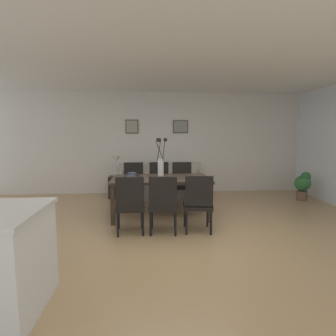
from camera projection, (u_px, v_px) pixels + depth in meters
The scene contains 21 objects.
ground_plane at pixel (178, 236), 4.24m from camera, with size 9.00×9.00×0.00m, color tan.
back_wall_panel at pixel (164, 143), 7.29m from camera, with size 9.00×0.10×2.60m, color silver.
ceiling_panel at pixel (176, 63), 4.30m from camera, with size 9.00×7.20×0.08m, color white.
dining_table at pixel (161, 182), 5.18m from camera, with size 1.80×0.99×0.74m.
dining_chair_near_left at pixel (130, 202), 4.29m from camera, with size 0.46×0.46×0.92m.
dining_chair_near_right at pixel (134, 182), 6.05m from camera, with size 0.46×0.46×0.92m.
dining_chair_far_left at pixel (163, 202), 4.31m from camera, with size 0.47×0.47×0.92m.
dining_chair_far_right at pixel (160, 181), 6.12m from camera, with size 0.47×0.47×0.92m.
dining_chair_mid_left at pixel (198, 201), 4.36m from camera, with size 0.47×0.47×0.92m.
dining_chair_mid_right at pixel (182, 181), 6.11m from camera, with size 0.46×0.46×0.92m.
centerpiece_vase at pixel (161, 163), 5.14m from camera, with size 0.21×0.23×0.73m.
placemat_near_left at pixel (131, 180), 4.91m from camera, with size 0.32×0.32×0.01m, color black.
bowl_near_left at pixel (131, 178), 4.91m from camera, with size 0.17×0.17×0.07m.
placemat_near_right at pixel (132, 176), 5.35m from camera, with size 0.32×0.32×0.01m, color black.
bowl_near_right at pixel (132, 174), 5.35m from camera, with size 0.17×0.17×0.07m.
sofa at pixel (161, 185), 6.87m from camera, with size 2.07×0.84×0.80m.
side_table at pixel (117, 187), 6.77m from camera, with size 0.36×0.36×0.52m, color black.
table_lamp at pixel (116, 161), 6.69m from camera, with size 0.22×0.22×0.51m.
framed_picture_left at pixel (132, 127), 7.11m from camera, with size 0.33×0.03×0.35m.
framed_picture_center at pixel (181, 127), 7.20m from camera, with size 0.39×0.03×0.33m.
potted_plant at pixel (303, 185), 6.48m from camera, with size 0.36×0.36×0.67m.
Camera 1 is at (-0.47, -4.05, 1.57)m, focal length 29.82 mm.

